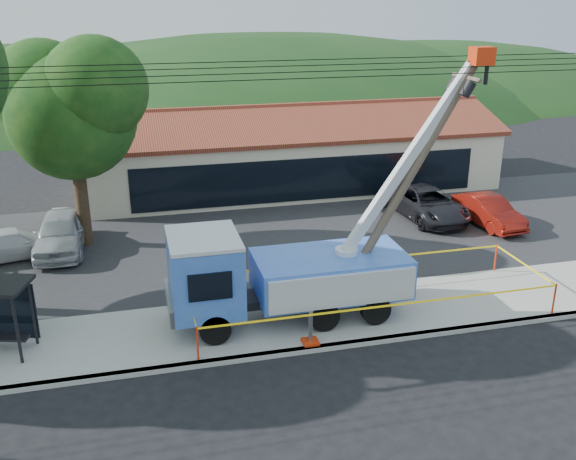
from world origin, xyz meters
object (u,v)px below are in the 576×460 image
(car_dark, at_px, (425,220))
(leaning_pole, at_px, (409,176))
(car_red, at_px, (487,227))
(car_silver, at_px, (64,252))
(car_white, at_px, (16,259))
(utility_truck, at_px, (282,272))

(car_dark, bearing_deg, leaning_pole, -124.98)
(car_red, distance_m, car_dark, 2.89)
(leaning_pole, relative_size, car_silver, 1.77)
(car_red, distance_m, car_white, 21.10)
(car_silver, height_order, car_white, car_silver)
(car_silver, xyz_separation_m, car_dark, (16.84, 0.09, 0.00))
(utility_truck, height_order, car_red, utility_truck)
(utility_truck, relative_size, car_dark, 1.98)
(car_red, xyz_separation_m, car_dark, (-2.37, 1.65, 0.00))
(utility_truck, height_order, leaning_pole, utility_truck)
(car_silver, relative_size, car_red, 1.16)
(utility_truck, relative_size, leaning_pole, 1.22)
(car_dark, bearing_deg, utility_truck, -142.43)
(car_white, xyz_separation_m, car_dark, (18.69, 0.41, 0.00))
(leaning_pole, xyz_separation_m, car_white, (-13.77, 7.92, -4.80))
(car_red, relative_size, car_white, 1.00)
(car_red, xyz_separation_m, car_white, (-21.06, 1.23, 0.00))
(leaning_pole, distance_m, car_silver, 15.27)
(utility_truck, bearing_deg, car_white, 140.31)
(car_dark, bearing_deg, car_silver, 175.88)
(utility_truck, xyz_separation_m, car_red, (11.58, 6.64, -1.83))
(leaning_pole, bearing_deg, car_white, 150.08)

